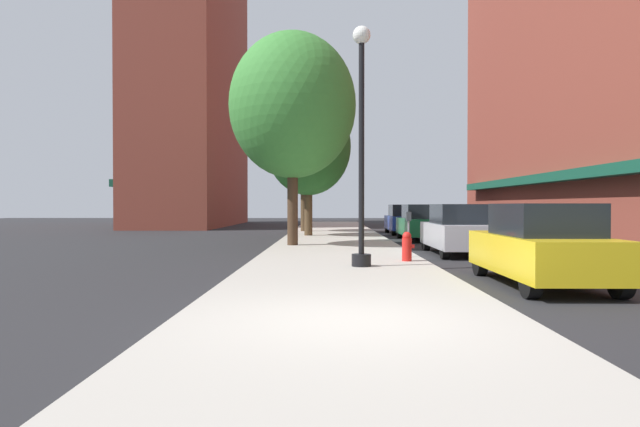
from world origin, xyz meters
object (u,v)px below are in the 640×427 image
Objects in this scene: fire_hydrant at (407,246)px; tree_mid at (304,152)px; tree_near at (308,147)px; car_green at (421,223)px; lamppost at (361,141)px; car_silver at (459,230)px; car_yellow at (541,246)px; car_blue at (404,220)px; parking_meter_near at (409,228)px; tree_far at (293,106)px.

tree_mid is at bearing 101.48° from fire_hydrant.
tree_mid is at bearing 95.08° from tree_near.
lamppost is at bearing -107.77° from car_green.
car_green is at bearing 78.46° from fire_hydrant.
car_yellow is at bearing -88.61° from car_silver.
tree_mid is (-3.52, 17.32, 4.21)m from fire_hydrant.
fire_hydrant is 0.12× the size of tree_near.
fire_hydrant is 0.12× the size of tree_mid.
tree_near is 7.45m from car_blue.
car_blue is (2.17, 16.42, 0.29)m from fire_hydrant.
car_yellow is at bearing -60.06° from fire_hydrant.
tree_far reaches higher than parking_meter_near.
lamppost is at bearing -83.24° from tree_mid.
fire_hydrant is 0.18× the size of car_green.
car_yellow is 7.08m from car_silver.
car_yellow and car_green have the same top height.
car_yellow is 1.00× the size of car_silver.
tree_mid is 1.59× the size of car_yellow.
car_yellow is 1.00× the size of car_blue.
lamppost is 4.50× the size of parking_meter_near.
tree_near reaches higher than car_green.
parking_meter_near is at bearing -98.19° from car_blue.
car_yellow is (5.68, -21.08, -3.92)m from tree_mid.
tree_near is at bearing 156.75° from car_green.
tree_near reaches higher than car_silver.
car_green is (5.68, -6.71, -3.92)m from tree_mid.
parking_meter_near is 15.35m from car_blue.
tree_near is at bearing 103.74° from fire_hydrant.
car_yellow is (3.47, -2.45, -2.39)m from lamppost.
lamppost is 3.69m from parking_meter_near.
fire_hydrant is 18.17m from tree_mid.
parking_meter_near is (1.52, 2.50, -2.25)m from lamppost.
car_silver reaches higher than parking_meter_near.
tree_near reaches higher than parking_meter_near.
tree_far reaches higher than car_yellow.
car_silver is 7.29m from car_green.
parking_meter_near is 0.16× the size of tree_far.
fire_hydrant is at bearing -121.76° from car_silver.
car_blue is at bearing 82.48° from fire_hydrant.
car_blue is at bearing 78.91° from lamppost.
tree_mid is at bearing 170.09° from car_blue.
tree_near is 1.60× the size of car_green.
tree_near reaches higher than car_blue.
fire_hydrant is 3.97m from car_silver.
parking_meter_near is 2.89m from car_silver.
tree_far is (-2.16, 7.29, 2.18)m from lamppost.
car_silver is (1.95, 2.13, -0.14)m from parking_meter_near.
tree_near reaches higher than tree_mid.
lamppost reaches higher than fire_hydrant.
car_green is (2.17, 10.61, 0.29)m from fire_hydrant.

